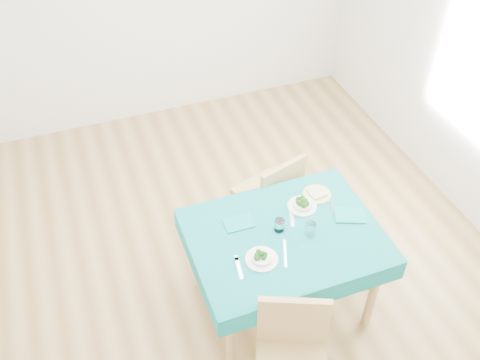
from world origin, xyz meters
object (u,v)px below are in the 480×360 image
object	(u,v)px
bowl_near	(262,257)
bowl_far	(302,204)
chair_far	(266,186)
side_plate	(317,194)
table	(282,271)

from	to	relation	value
bowl_near	bowl_far	bearing A→B (deg)	37.56
chair_far	bowl_near	bearing A→B (deg)	47.99
chair_far	side_plate	distance (m)	0.55
bowl_far	table	bearing A→B (deg)	-137.58
side_plate	table	bearing A→B (deg)	-143.64
chair_far	bowl_far	xyz separation A→B (m)	(0.04, -0.53, 0.28)
chair_far	side_plate	size ratio (longest dim) A/B	5.16
bowl_far	chair_far	bearing A→B (deg)	94.21
chair_far	side_plate	xyz separation A→B (m)	(0.19, -0.45, 0.25)
chair_far	side_plate	world-z (taller)	chair_far
chair_far	bowl_near	distance (m)	0.99
bowl_near	side_plate	xyz separation A→B (m)	(0.59, 0.41, -0.03)
table	side_plate	bearing A→B (deg)	36.36
bowl_near	side_plate	distance (m)	0.71
bowl_near	side_plate	world-z (taller)	bowl_near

